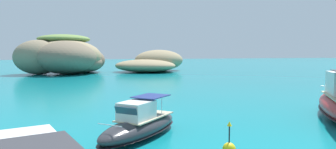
{
  "coord_description": "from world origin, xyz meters",
  "views": [
    {
      "loc": [
        -8.81,
        -5.92,
        4.39
      ],
      "look_at": [
        -1.09,
        17.75,
        2.58
      ],
      "focal_mm": 32.21,
      "sensor_mm": 36.0,
      "label": 1
    }
  ],
  "objects_px": {
    "islet_large": "(66,57)",
    "islet_small": "(153,63)",
    "motorboat_charcoal": "(140,125)",
    "channel_buoy": "(229,148)"
  },
  "relations": [
    {
      "from": "islet_large",
      "to": "islet_small",
      "type": "xyz_separation_m",
      "value": [
        19.61,
        2.45,
        -1.57
      ]
    },
    {
      "from": "islet_large",
      "to": "islet_small",
      "type": "height_order",
      "value": "islet_large"
    },
    {
      "from": "islet_small",
      "to": "motorboat_charcoal",
      "type": "xyz_separation_m",
      "value": [
        -15.4,
        -54.21,
        -1.25
      ]
    },
    {
      "from": "islet_small",
      "to": "motorboat_charcoal",
      "type": "bearing_deg",
      "value": -105.86
    },
    {
      "from": "islet_large",
      "to": "motorboat_charcoal",
      "type": "bearing_deg",
      "value": -85.35
    },
    {
      "from": "motorboat_charcoal",
      "to": "channel_buoy",
      "type": "height_order",
      "value": "motorboat_charcoal"
    },
    {
      "from": "motorboat_charcoal",
      "to": "channel_buoy",
      "type": "relative_size",
      "value": 4.05
    },
    {
      "from": "islet_small",
      "to": "channel_buoy",
      "type": "bearing_deg",
      "value": -102.03
    },
    {
      "from": "islet_large",
      "to": "motorboat_charcoal",
      "type": "relative_size",
      "value": 3.54
    },
    {
      "from": "motorboat_charcoal",
      "to": "channel_buoy",
      "type": "xyz_separation_m",
      "value": [
        3.02,
        -3.86,
        -0.32
      ]
    }
  ]
}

